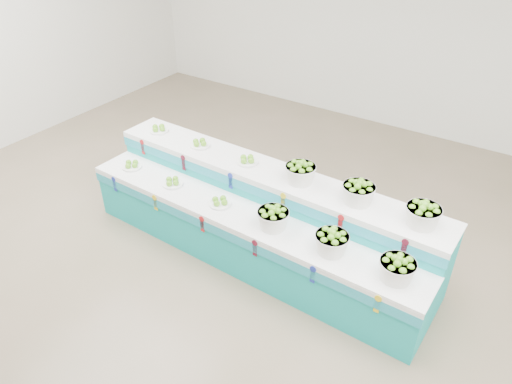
{
  "coord_description": "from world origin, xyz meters",
  "views": [
    {
      "loc": [
        2.63,
        -3.19,
        3.9
      ],
      "look_at": [
        0.11,
        0.63,
        0.87
      ],
      "focal_mm": 33.64,
      "sensor_mm": 36.0,
      "label": 1
    }
  ],
  "objects_px": {
    "display_stand": "(256,217)",
    "plate_upper_mid": "(200,143)",
    "basket_lower_left": "(273,218)",
    "basket_upper_right": "(423,214)"
  },
  "relations": [
    {
      "from": "display_stand",
      "to": "plate_upper_mid",
      "type": "xyz_separation_m",
      "value": [
        -1.05,
        0.3,
        0.56
      ]
    },
    {
      "from": "plate_upper_mid",
      "to": "display_stand",
      "type": "bearing_deg",
      "value": -15.94
    },
    {
      "from": "basket_lower_left",
      "to": "plate_upper_mid",
      "type": "bearing_deg",
      "value": 158.21
    },
    {
      "from": "display_stand",
      "to": "plate_upper_mid",
      "type": "height_order",
      "value": "plate_upper_mid"
    },
    {
      "from": "basket_lower_left",
      "to": "plate_upper_mid",
      "type": "distance_m",
      "value": 1.59
    },
    {
      "from": "plate_upper_mid",
      "to": "basket_upper_right",
      "type": "bearing_deg",
      "value": -1.62
    },
    {
      "from": "display_stand",
      "to": "plate_upper_mid",
      "type": "relative_size",
      "value": 16.97
    },
    {
      "from": "plate_upper_mid",
      "to": "basket_upper_right",
      "type": "xyz_separation_m",
      "value": [
        2.86,
        -0.08,
        0.07
      ]
    },
    {
      "from": "basket_lower_left",
      "to": "display_stand",
      "type": "bearing_deg",
      "value": 145.16
    },
    {
      "from": "plate_upper_mid",
      "to": "basket_upper_right",
      "type": "height_order",
      "value": "basket_upper_right"
    }
  ]
}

